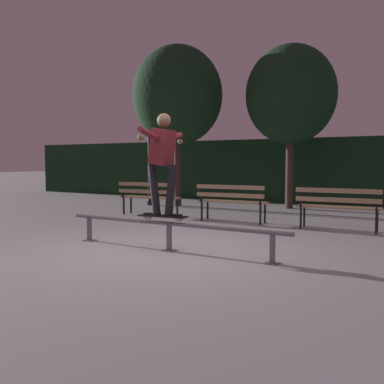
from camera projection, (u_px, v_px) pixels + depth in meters
ground_plane at (166, 252)px, 6.32m from camera, size 90.00×90.00×0.00m
hedge_backdrop at (312, 171)px, 13.70m from camera, size 24.00×1.20×2.11m
grind_rail at (169, 228)px, 6.38m from camera, size 3.87×0.18×0.45m
skateboard at (163, 216)px, 6.42m from camera, size 0.80×0.30×0.09m
skateboarder at (163, 155)px, 6.35m from camera, size 0.63×1.40×1.56m
park_bench_leftmost at (148, 194)px, 10.52m from camera, size 1.62×0.49×0.88m
park_bench_left_center at (231, 199)px, 9.37m from camera, size 1.62×0.49×0.88m
park_bench_right_center at (338, 204)px, 8.22m from camera, size 1.62×0.49×0.88m
tree_far_left at (178, 96)px, 12.70m from camera, size 2.73×2.73×4.88m
tree_behind_benches at (291, 95)px, 11.97m from camera, size 2.58×2.58×4.70m
lamp_post_left at (149, 126)px, 12.97m from camera, size 0.32×0.32×3.90m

